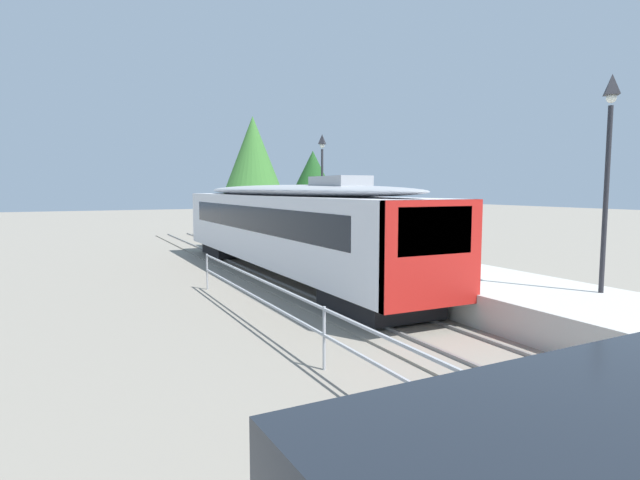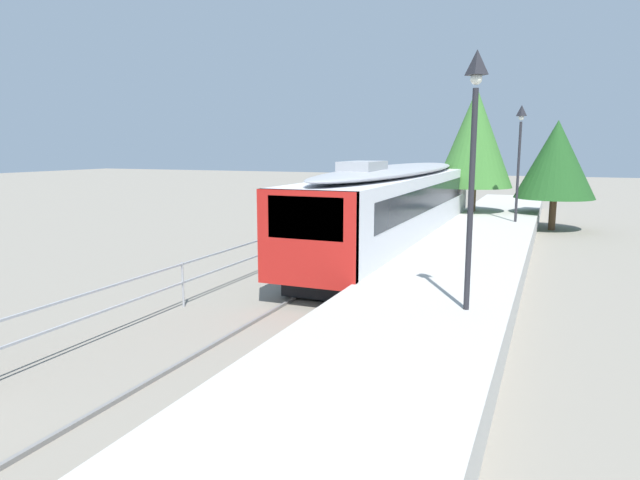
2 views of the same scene
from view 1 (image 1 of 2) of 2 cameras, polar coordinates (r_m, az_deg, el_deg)
ground_plane at (r=11.35m, az=-0.49°, el=-12.29°), size 160.00×160.00×0.00m
track_rails at (r=12.87m, az=11.80°, el=-10.06°), size 3.20×60.00×0.14m
commuter_train at (r=20.31m, az=-4.02°, el=1.83°), size 2.82×18.66×3.74m
station_platform at (r=14.96m, az=21.73°, el=-6.50°), size 3.90×60.00×0.90m
platform_lamp_mid_platform at (r=14.68m, az=29.12°, el=9.35°), size 0.34×0.34×5.35m
platform_lamp_far_end at (r=26.83m, az=0.24°, el=8.07°), size 0.34×0.34×5.35m
tree_behind_carpark at (r=29.18m, az=-7.35°, el=8.23°), size 4.07×4.07×7.45m
tree_behind_station_far at (r=31.48m, az=-0.79°, el=6.06°), size 4.06×4.06×5.75m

